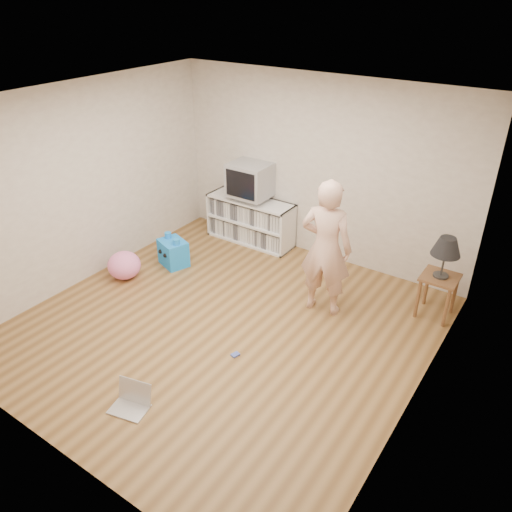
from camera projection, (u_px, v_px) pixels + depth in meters
The scene contains 13 objects.
ground at pixel (224, 326), 5.97m from camera, with size 4.50×4.50×0.00m, color brown.
walls at pixel (220, 228), 5.33m from camera, with size 4.52×4.52×2.60m.
ceiling at pixel (215, 104), 4.70m from camera, with size 4.50×4.50×0.01m, color white.
media_unit at pixel (251, 220), 7.76m from camera, with size 1.40×0.45×0.70m.
dvd_deck at pixel (251, 197), 7.56m from camera, with size 0.45×0.35×0.07m, color gray.
crt_tv at pixel (250, 180), 7.42m from camera, with size 0.60×0.53×0.50m.
side_table at pixel (438, 286), 5.98m from camera, with size 0.42×0.42×0.55m.
table_lamp at pixel (447, 247), 5.72m from camera, with size 0.34×0.34×0.52m.
person at pixel (326, 248), 5.87m from camera, with size 0.63×0.41×1.72m, color beige.
laptop at pixel (132, 400), 4.82m from camera, with size 0.41×0.36×0.25m.
playing_cards at pixel (235, 355), 5.50m from camera, with size 0.07×0.09×0.02m, color #4659BD.
plush_blue at pixel (173, 252), 7.16m from camera, with size 0.48×0.43×0.46m.
plush_pink at pixel (124, 265), 6.85m from camera, with size 0.45×0.45×0.38m, color pink.
Camera 1 is at (3.02, -3.76, 3.63)m, focal length 35.00 mm.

